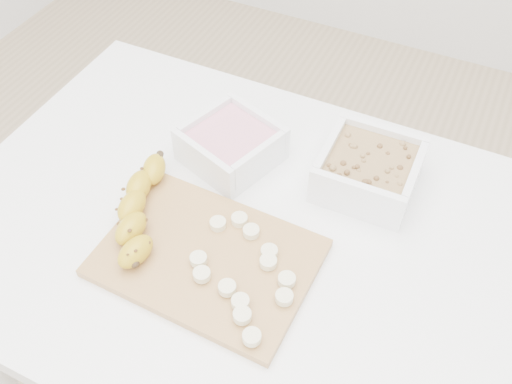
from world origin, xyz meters
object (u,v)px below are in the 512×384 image
at_px(bowl_granola, 369,170).
at_px(banana, 140,210).
at_px(cutting_board, 207,258).
at_px(table, 249,263).
at_px(bowl_yogurt, 231,144).

xyz_separation_m(bowl_granola, banana, (-0.30, -0.24, -0.00)).
bearing_deg(banana, cutting_board, -19.47).
bearing_deg(table, cutting_board, -109.55).
relative_size(bowl_yogurt, bowl_granola, 1.15).
distance_m(table, bowl_yogurt, 0.21).
distance_m(table, cutting_board, 0.14).
relative_size(cutting_board, banana, 1.44).
distance_m(bowl_granola, cutting_board, 0.31).
height_order(bowl_granola, cutting_board, bowl_granola).
relative_size(bowl_yogurt, banana, 0.83).
xyz_separation_m(table, banana, (-0.16, -0.06, 0.13)).
height_order(table, bowl_yogurt, bowl_yogurt).
bearing_deg(cutting_board, bowl_yogurt, 107.72).
bearing_deg(table, bowl_yogurt, 126.36).
bearing_deg(bowl_yogurt, table, -53.64).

